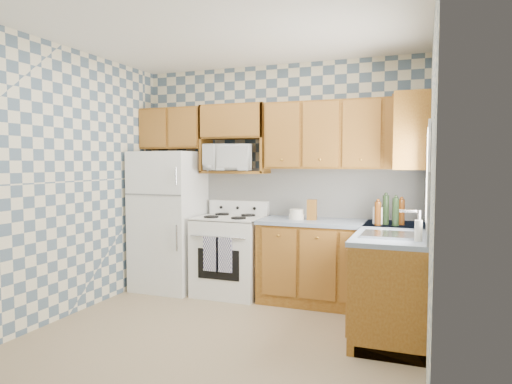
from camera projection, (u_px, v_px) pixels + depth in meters
floor at (221, 338)px, 4.03m from camera, size 3.40×3.40×0.00m
back_wall at (277, 179)px, 5.44m from camera, size 3.40×0.02×2.70m
right_wall at (431, 190)px, 3.35m from camera, size 0.02×3.20×2.70m
backsplash_back at (309, 193)px, 5.30m from camera, size 2.60×0.02×0.56m
backsplash_right at (428, 201)px, 4.11m from camera, size 0.02×1.60×0.56m
refrigerator at (169, 220)px, 5.59m from camera, size 0.75×0.70×1.68m
stove_body at (230, 256)px, 5.36m from camera, size 0.76×0.65×0.90m
cooktop at (230, 218)px, 5.33m from camera, size 0.76×0.65×0.02m
backguard at (239, 207)px, 5.58m from camera, size 0.76×0.08×0.17m
dish_towel_left at (211, 254)px, 5.06m from camera, size 0.18×0.02×0.39m
dish_towel_right at (224, 255)px, 5.00m from camera, size 0.18×0.02×0.39m
base_cabinets_back at (341, 265)px, 4.93m from camera, size 1.75×0.60×0.88m
base_cabinets_right at (393, 281)px, 4.26m from camera, size 0.60×1.60×0.88m
countertop_back at (341, 223)px, 4.90m from camera, size 1.77×0.63×0.04m
countertop_right at (393, 232)px, 4.24m from camera, size 0.63×1.60×0.04m
upper_cabinets_back at (344, 135)px, 4.97m from camera, size 1.75×0.33×0.74m
upper_cabinets_fridge at (175, 129)px, 5.69m from camera, size 0.82×0.33×0.50m
upper_cabinets_right at (413, 132)px, 4.55m from camera, size 0.33×0.70×0.74m
microwave_shelf at (235, 172)px, 5.44m from camera, size 0.80×0.33×0.03m
microwave at (228, 158)px, 5.40m from camera, size 0.66×0.55×0.31m
sink at (391, 235)px, 3.90m from camera, size 0.48×0.40×0.03m
window at (428, 174)px, 3.77m from camera, size 0.02×0.66×0.86m
bottle_0 at (386, 210)px, 4.61m from camera, size 0.07×0.07×0.30m
bottle_1 at (396, 212)px, 4.52m from camera, size 0.07×0.07×0.28m
bottle_2 at (401, 212)px, 4.60m from camera, size 0.07×0.07×0.26m
bottle_3 at (378, 213)px, 4.57m from camera, size 0.07×0.07×0.24m
knife_block at (312, 210)px, 5.01m from camera, size 0.11×0.11×0.22m
electric_kettle at (379, 215)px, 4.68m from camera, size 0.14×0.14×0.17m
food_containers at (297, 214)px, 5.05m from camera, size 0.17×0.17×0.11m
soap_bottle at (418, 231)px, 3.64m from camera, size 0.06×0.06×0.17m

